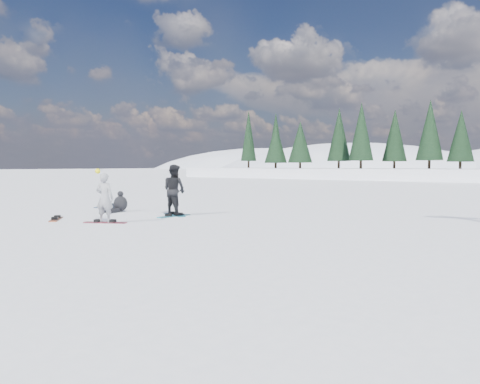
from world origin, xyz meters
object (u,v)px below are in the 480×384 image
(snowboarder_woman, at_px, (105,198))
(snowboard_loose_b, at_px, (56,219))
(snowboarder_man, at_px, (174,190))
(seated_rider, at_px, (119,204))
(snowboard_loose_a, at_px, (174,216))
(gear_bag, at_px, (114,207))
(snowboard_loose_c, at_px, (108,208))

(snowboarder_woman, distance_m, snowboard_loose_b, 2.49)
(snowboarder_man, xyz_separation_m, seated_rider, (-2.91, -0.41, -0.67))
(snowboarder_woman, height_order, snowboard_loose_a, snowboarder_woman)
(snowboarder_woman, distance_m, gear_bag, 4.70)
(snowboarder_man, distance_m, seated_rider, 3.02)
(snowboarder_man, distance_m, snowboard_loose_a, 1.08)
(seated_rider, relative_size, gear_bag, 2.44)
(snowboarder_woman, height_order, snowboarder_man, snowboarder_man)
(snowboard_loose_a, bearing_deg, seated_rider, 95.92)
(snowboard_loose_b, height_order, snowboard_loose_a, same)
(seated_rider, distance_m, snowboard_loose_c, 1.91)
(seated_rider, xyz_separation_m, gear_bag, (-0.70, 0.26, -0.19))
(snowboarder_man, height_order, seated_rider, snowboarder_man)
(snowboard_loose_b, relative_size, snowboard_loose_a, 1.00)
(snowboarder_woman, distance_m, snowboarder_man, 3.23)
(snowboarder_woman, bearing_deg, snowboard_loose_c, -61.93)
(snowboard_loose_c, xyz_separation_m, snowboard_loose_b, (2.23, -4.01, 0.00))
(snowboarder_woman, relative_size, snowboard_loose_b, 1.26)
(snowboarder_woman, bearing_deg, seated_rider, -69.16)
(snowboarder_woman, relative_size, snowboard_loose_c, 1.26)
(snowboarder_woman, distance_m, snowboard_loose_a, 3.08)
(gear_bag, bearing_deg, snowboarder_man, 2.40)
(snowboarder_man, xyz_separation_m, snowboard_loose_a, (0.28, -0.30, -1.00))
(snowboarder_woman, relative_size, seated_rider, 1.72)
(snowboarder_man, bearing_deg, snowboard_loose_c, -3.97)
(gear_bag, xyz_separation_m, snowboard_loose_c, (-1.04, 0.47, -0.14))
(gear_bag, height_order, snowboard_loose_a, gear_bag)
(seated_rider, bearing_deg, snowboard_loose_a, -5.90)
(seated_rider, bearing_deg, snowboarder_man, 0.14)
(snowboarder_woman, height_order, snowboard_loose_c, snowboarder_woman)
(gear_bag, relative_size, snowboard_loose_c, 0.30)
(gear_bag, bearing_deg, snowboard_loose_b, -71.33)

